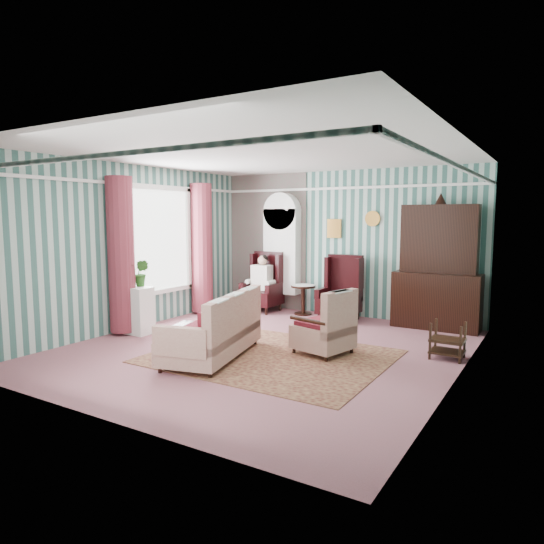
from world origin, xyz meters
The scene contains 17 objects.
floor centered at (0.00, 0.00, 0.00)m, with size 6.00×6.00×0.00m, color #935562.
room_shell centered at (-0.62, 0.18, 2.01)m, with size 5.53×6.02×2.91m.
bookcase centered at (-1.35, 2.84, 1.12)m, with size 0.80×0.28×2.24m, color silver.
dresser_hutch centered at (1.90, 2.72, 1.18)m, with size 1.50×0.56×2.36m, color black.
wingback_left centered at (-1.60, 2.45, 0.62)m, with size 0.76×0.80×1.25m, color black.
wingback_right centered at (0.15, 2.45, 0.62)m, with size 0.76×0.80×1.25m, color black.
seated_woman centered at (-1.60, 2.45, 0.59)m, with size 0.44×0.40×1.18m, color white, non-canonical shape.
round_side_table centered at (-0.70, 2.60, 0.30)m, with size 0.50×0.50×0.60m, color black.
nest_table centered at (2.47, 0.90, 0.27)m, with size 0.45×0.38×0.54m, color black.
plant_stand centered at (-2.40, -0.30, 0.40)m, with size 0.55×0.35×0.80m, color silver.
rug centered at (0.30, -0.30, 0.01)m, with size 3.20×2.60×0.01m, color #4C2119.
sofa centered at (-0.40, -0.76, 0.46)m, with size 1.88×0.96×0.93m, color beige.
floral_armchair centered at (0.87, 0.22, 0.47)m, with size 0.79×0.78×0.93m, color #BFB794.
coffee_table centered at (-0.52, -0.74, 0.22)m, with size 0.95×0.46×0.44m, color black.
potted_plant_a centered at (-2.50, -0.36, 1.00)m, with size 0.36×0.31×0.40m, color #28551A.
potted_plant_b centered at (-2.37, -0.18, 1.03)m, with size 0.25×0.20×0.46m, color #174B19.
potted_plant_c centered at (-2.53, -0.28, 0.98)m, with size 0.20×0.20×0.35m, color #1F551A.
Camera 1 is at (3.80, -6.06, 1.99)m, focal length 32.00 mm.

